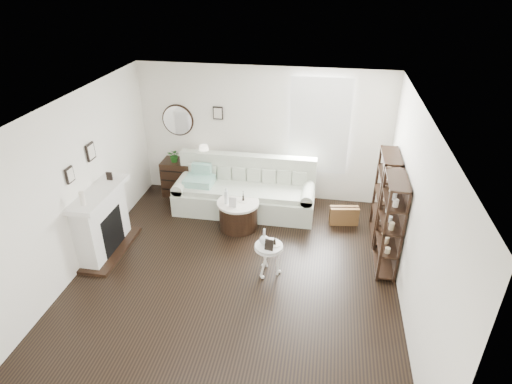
% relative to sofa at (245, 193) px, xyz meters
% --- Properties ---
extents(room, '(5.50, 5.50, 5.50)m').
position_rel_sofa_xyz_m(room, '(0.97, 0.62, 1.25)').
color(room, black).
rests_on(room, ground).
extents(fireplace, '(0.50, 1.40, 1.84)m').
position_rel_sofa_xyz_m(fireplace, '(-2.07, -1.78, 0.19)').
color(fireplace, white).
rests_on(fireplace, ground).
extents(shelf_unit_far, '(0.30, 0.80, 1.60)m').
position_rel_sofa_xyz_m(shelf_unit_far, '(2.57, -0.53, 0.45)').
color(shelf_unit_far, black).
rests_on(shelf_unit_far, ground).
extents(shelf_unit_near, '(0.30, 0.80, 1.60)m').
position_rel_sofa_xyz_m(shelf_unit_near, '(2.57, -1.43, 0.45)').
color(shelf_unit_near, black).
rests_on(shelf_unit_near, ground).
extents(sofa, '(2.71, 0.94, 1.05)m').
position_rel_sofa_xyz_m(sofa, '(0.00, 0.00, 0.00)').
color(sofa, beige).
rests_on(sofa, ground).
extents(quilt, '(0.56, 0.47, 0.14)m').
position_rel_sofa_xyz_m(quilt, '(-0.89, -0.14, 0.26)').
color(quilt, '#248768').
rests_on(quilt, sofa).
extents(suitcase, '(0.55, 0.25, 0.35)m').
position_rel_sofa_xyz_m(suitcase, '(1.94, -0.24, -0.17)').
color(suitcase, brown).
rests_on(suitcase, ground).
extents(dresser, '(1.14, 0.49, 0.76)m').
position_rel_sofa_xyz_m(dresser, '(-1.25, 0.39, 0.03)').
color(dresser, black).
rests_on(dresser, ground).
extents(table_lamp, '(0.30, 0.30, 0.38)m').
position_rel_sofa_xyz_m(table_lamp, '(-0.92, 0.39, 0.60)').
color(table_lamp, white).
rests_on(table_lamp, dresser).
extents(potted_plant, '(0.27, 0.24, 0.28)m').
position_rel_sofa_xyz_m(potted_plant, '(-1.53, 0.34, 0.55)').
color(potted_plant, '#1C5317').
rests_on(potted_plant, dresser).
extents(drum_table, '(0.77, 0.77, 0.54)m').
position_rel_sofa_xyz_m(drum_table, '(0.00, -0.68, -0.08)').
color(drum_table, black).
rests_on(drum_table, ground).
extents(pedestal_table, '(0.45, 0.45, 0.54)m').
position_rel_sofa_xyz_m(pedestal_table, '(0.75, -1.92, 0.14)').
color(pedestal_table, white).
rests_on(pedestal_table, ground).
extents(eiffel_drum, '(0.11, 0.11, 0.18)m').
position_rel_sofa_xyz_m(eiffel_drum, '(0.09, -0.63, 0.28)').
color(eiffel_drum, black).
rests_on(eiffel_drum, drum_table).
extents(bottle_drum, '(0.07, 0.07, 0.31)m').
position_rel_sofa_xyz_m(bottle_drum, '(-0.19, -0.77, 0.35)').
color(bottle_drum, silver).
rests_on(bottle_drum, drum_table).
extents(card_frame_drum, '(0.14, 0.06, 0.18)m').
position_rel_sofa_xyz_m(card_frame_drum, '(-0.05, -0.88, 0.28)').
color(card_frame_drum, silver).
rests_on(card_frame_drum, drum_table).
extents(eiffel_ped, '(0.12, 0.12, 0.17)m').
position_rel_sofa_xyz_m(eiffel_ped, '(0.84, -1.89, 0.27)').
color(eiffel_ped, black).
rests_on(eiffel_ped, pedestal_table).
extents(flask_ped, '(0.15, 0.15, 0.28)m').
position_rel_sofa_xyz_m(flask_ped, '(0.67, -1.90, 0.33)').
color(flask_ped, silver).
rests_on(flask_ped, pedestal_table).
extents(card_frame_ped, '(0.14, 0.07, 0.18)m').
position_rel_sofa_xyz_m(card_frame_ped, '(0.77, -2.04, 0.28)').
color(card_frame_ped, black).
rests_on(card_frame_ped, pedestal_table).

